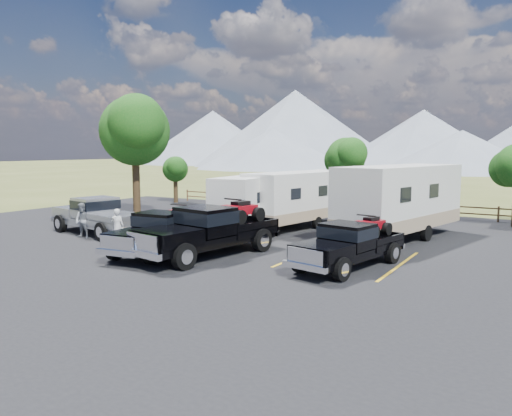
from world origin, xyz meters
The scene contains 17 objects.
ground centered at (0.00, 0.00, 0.00)m, with size 320.00×320.00×0.00m, color #4E5725.
asphalt_lot centered at (0.00, 3.00, 0.02)m, with size 44.00×34.00×0.04m, color black.
stall_lines centered at (0.00, 4.00, 0.04)m, with size 12.12×5.50×0.01m.
tree_big_nw centered at (-12.55, 9.03, 5.60)m, with size 5.54×5.18×7.84m.
tree_north centered at (-2.03, 19.02, 3.83)m, with size 3.46×3.24×5.25m.
tree_nw_small centered at (-16.02, 17.01, 2.78)m, with size 2.59×2.43×3.85m.
rail_fence centered at (2.00, 18.50, 0.61)m, with size 36.12×0.12×1.00m.
mountain_range centered at (-7.63, 105.98, 7.87)m, with size 209.00×71.00×20.00m.
rig_left centered at (-3.26, 1.20, 0.99)m, with size 2.55×6.06×1.97m.
rig_center centered at (-1.19, 1.74, 1.14)m, with size 3.30×7.10×2.28m.
rig_right centered at (4.48, 2.80, 0.94)m, with size 2.83×5.85×1.87m.
trailer_left centered at (-3.12, 8.51, 1.58)m, with size 2.88×8.53×2.95m.
trailer_center centered at (-1.46, 10.42, 1.67)m, with size 3.54×9.03×3.12m.
trailer_right centered at (4.40, 9.73, 1.92)m, with size 4.37×10.37×3.59m.
pickup_silver centered at (-9.35, 2.97, 1.03)m, with size 6.62×3.13×1.91m.
person_a centered at (-6.42, 1.59, 0.87)m, with size 0.60×0.40×1.65m, color silver.
person_b centered at (-9.08, 1.82, 0.91)m, with size 0.85×0.66×1.74m, color slate.
Camera 1 is at (10.95, -14.63, 4.44)m, focal length 35.00 mm.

